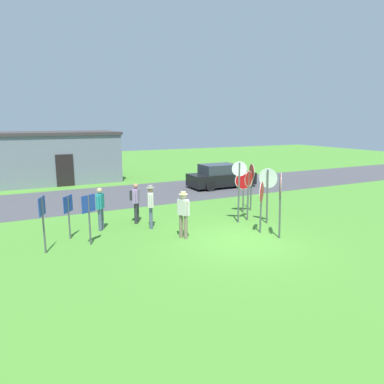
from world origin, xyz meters
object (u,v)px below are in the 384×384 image
at_px(stop_sign_rear_left, 261,198).
at_px(person_in_teal, 183,212).
at_px(stop_sign_leaning_right, 268,186).
at_px(stop_sign_far_back, 244,185).
at_px(stop_sign_nearest, 281,193).
at_px(stop_sign_low_front, 248,187).
at_px(person_in_blue, 136,200).
at_px(stop_sign_leaning_left, 251,179).
at_px(person_on_left, 100,206).
at_px(parked_car_on_street, 221,177).
at_px(info_panel_rightmost, 68,209).
at_px(person_holding_notes, 151,204).
at_px(info_panel_leftmost, 43,215).
at_px(info_panel_middle, 89,211).
at_px(stop_sign_tallest, 239,183).

height_order(stop_sign_rear_left, person_in_teal, stop_sign_rear_left).
distance_m(stop_sign_leaning_right, stop_sign_far_back, 2.01).
height_order(stop_sign_nearest, stop_sign_low_front, stop_sign_nearest).
relative_size(stop_sign_low_front, person_in_blue, 1.28).
distance_m(stop_sign_leaning_left, person_in_teal, 5.21).
height_order(stop_sign_far_back, person_in_blue, stop_sign_far_back).
xyz_separation_m(stop_sign_rear_left, stop_sign_leaning_left, (1.73, 3.03, 0.18)).
bearing_deg(person_on_left, stop_sign_rear_left, -29.83).
bearing_deg(person_in_blue, stop_sign_nearest, -46.26).
xyz_separation_m(stop_sign_leaning_right, stop_sign_leaning_left, (0.73, 2.12, -0.06)).
bearing_deg(parked_car_on_street, info_panel_rightmost, -147.98).
bearing_deg(person_on_left, parked_car_on_street, 33.01).
bearing_deg(person_in_blue, stop_sign_rear_left, -41.65).
bearing_deg(stop_sign_leaning_left, person_on_left, 179.51).
bearing_deg(person_holding_notes, person_in_blue, 107.63).
distance_m(stop_sign_leaning_right, person_in_blue, 5.50).
bearing_deg(info_panel_rightmost, stop_sign_leaning_left, 3.45).
bearing_deg(info_panel_leftmost, person_in_blue, 28.76).
bearing_deg(stop_sign_nearest, person_in_blue, 133.74).
bearing_deg(info_panel_leftmost, parked_car_on_street, 34.05).
relative_size(stop_sign_nearest, stop_sign_rear_left, 1.21).
height_order(parked_car_on_street, stop_sign_far_back, stop_sign_far_back).
xyz_separation_m(person_on_left, info_panel_rightmost, (-1.26, -0.57, 0.15)).
distance_m(stop_sign_far_back, stop_sign_low_front, 1.35).
relative_size(stop_sign_low_front, info_panel_middle, 1.22).
xyz_separation_m(stop_sign_rear_left, person_in_teal, (-2.91, 0.74, -0.39)).
bearing_deg(stop_sign_tallest, person_in_blue, 154.45).
bearing_deg(stop_sign_nearest, person_holding_notes, 138.88).
bearing_deg(person_in_blue, info_panel_leftmost, -151.24).
height_order(stop_sign_low_front, person_on_left, stop_sign_low_front).
relative_size(stop_sign_tallest, stop_sign_leaning_right, 1.11).
relative_size(person_in_blue, info_panel_middle, 0.96).
height_order(person_in_teal, info_panel_leftmost, info_panel_leftmost).
bearing_deg(stop_sign_low_front, parked_car_on_street, 67.35).
bearing_deg(stop_sign_leaning_right, person_in_teal, -177.62).
distance_m(stop_sign_leaning_right, person_on_left, 6.79).
height_order(stop_sign_leaning_right, stop_sign_low_front, stop_sign_leaning_right).
bearing_deg(stop_sign_rear_left, stop_sign_far_back, 67.63).
distance_m(stop_sign_leaning_right, info_panel_rightmost, 7.83).
bearing_deg(person_in_teal, info_panel_rightmost, 154.46).
bearing_deg(person_in_blue, person_holding_notes, -72.37).
relative_size(parked_car_on_street, person_in_teal, 2.48).
bearing_deg(info_panel_middle, person_holding_notes, 19.54).
bearing_deg(parked_car_on_street, info_panel_leftmost, -145.95).
distance_m(stop_sign_tallest, stop_sign_leaning_left, 2.24).
bearing_deg(stop_sign_low_front, person_in_blue, 158.54).
relative_size(stop_sign_rear_left, stop_sign_low_front, 0.93).
xyz_separation_m(parked_car_on_street, person_on_left, (-9.01, -5.85, 0.26)).
distance_m(person_on_left, info_panel_leftmost, 2.79).
distance_m(stop_sign_nearest, stop_sign_leaning_right, 1.90).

